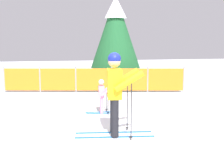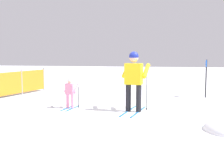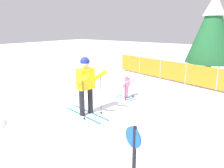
% 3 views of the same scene
% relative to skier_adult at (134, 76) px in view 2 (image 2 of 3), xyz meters
% --- Properties ---
extents(ground_plane, '(60.00, 60.00, 0.00)m').
position_rel_skier_adult_xyz_m(ground_plane, '(-0.17, 0.11, -1.11)').
color(ground_plane, white).
extents(skier_adult, '(1.78, 0.87, 1.85)m').
position_rel_skier_adult_xyz_m(skier_adult, '(0.00, 0.00, 0.00)').
color(skier_adult, '#1966B2').
rests_on(skier_adult, ground_plane).
extents(skier_child, '(0.97, 0.51, 1.01)m').
position_rel_skier_adult_xyz_m(skier_child, '(0.12, 2.09, -0.53)').
color(skier_child, '#1966B2').
rests_on(skier_child, ground_plane).
extents(trail_marker, '(0.27, 0.10, 1.55)m').
position_rel_skier_adult_xyz_m(trail_marker, '(3.30, -2.59, -0.16)').
color(trail_marker, black).
rests_on(trail_marker, ground_plane).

